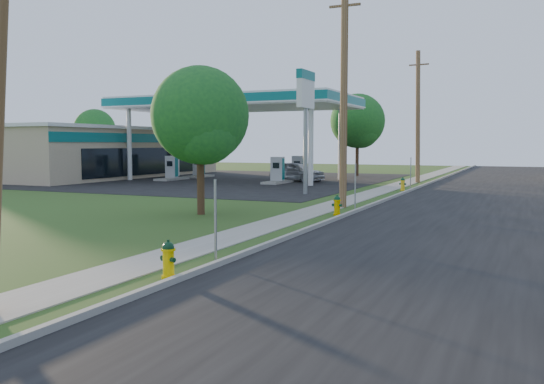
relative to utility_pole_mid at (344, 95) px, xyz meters
The scene contains 24 objects.
ground_plane 17.72m from the utility_pole_mid, 87.98° to the right, with size 140.00×140.00×0.00m, color #34481C.
road 9.97m from the utility_pole_mid, 53.92° to the right, with size 8.00×120.00×0.02m, color black.
curb 8.60m from the utility_pole_mid, 81.07° to the right, with size 0.15×120.00×0.15m, color gray.
sidewalk 8.59m from the utility_pole_mid, 95.31° to the right, with size 1.50×120.00×0.03m, color gray.
forecourt 22.06m from the utility_pole_mid, 135.75° to the left, with size 26.00×28.00×0.02m, color black.
utility_pole_mid is the anchor object (origin of this frame).
utility_pole_far 18.00m from the utility_pole_mid, 90.00° to the left, with size 1.40×0.32×9.50m.
sign_post_near 13.42m from the utility_pole_mid, 86.20° to the right, with size 0.05×0.04×2.00m, color gray.
sign_post_mid 4.17m from the utility_pole_mid, 49.64° to the right, with size 0.05×0.04×2.00m, color gray.
sign_post_far 11.91m from the utility_pole_mid, 85.66° to the left, with size 0.05×0.04×2.00m, color gray.
gas_canopy 20.14m from the utility_pole_mid, 131.78° to the left, with size 18.18×9.18×6.40m.
fuel_pump_nw 22.52m from the utility_pole_mid, 144.01° to the left, with size 1.20×3.20×1.90m.
fuel_pump_ne 16.31m from the utility_pole_mid, 124.40° to the left, with size 1.20×3.20×1.90m.
fuel_pump_sw 25.05m from the utility_pole_mid, 136.48° to the left, with size 1.20×3.20×1.90m.
fuel_pump_se 19.65m from the utility_pole_mid, 117.63° to the left, with size 1.20×3.20×1.90m.
convenience_store 30.48m from the utility_pole_mid, 150.38° to the left, with size 10.40×22.40×4.25m.
price_pylon 6.76m from the utility_pole_mid, 125.34° to the left, with size 0.34×2.04×6.85m.
tree_verge 6.61m from the utility_pole_mid, 131.94° to the right, with size 3.90×3.90×5.91m.
tree_lot 25.28m from the utility_pole_mid, 104.34° to the left, with size 4.75×4.75×7.20m.
tree_back 39.37m from the utility_pole_mid, 146.79° to the left, with size 4.20×4.20×6.36m.
hydrant_near 15.26m from the utility_pole_mid, 87.20° to the right, with size 0.42×0.38×0.82m.
hydrant_mid 5.41m from the utility_pole_mid, 77.21° to the right, with size 0.42×0.38×0.81m.
hydrant_far 11.27m from the utility_pole_mid, 86.90° to the left, with size 0.42×0.38×0.82m.
car_silver 18.37m from the utility_pole_mid, 118.37° to the left, with size 1.79×4.44×1.51m, color #B9BDC1.
Camera 1 is at (7.01, -7.52, 2.83)m, focal length 38.00 mm.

